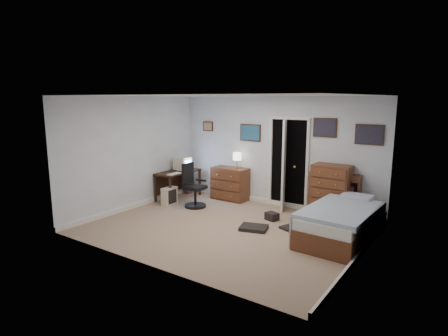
{
  "coord_description": "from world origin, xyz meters",
  "views": [
    {
      "loc": [
        3.83,
        -5.66,
        2.45
      ],
      "look_at": [
        -0.25,
        0.3,
        1.1
      ],
      "focal_mm": 30.0,
      "sensor_mm": 36.0,
      "label": 1
    }
  ],
  "objects_px": {
    "computer_desk": "(176,177)",
    "low_dresser": "(230,184)",
    "tall_dresser": "(331,192)",
    "bed": "(341,222)",
    "office_chair": "(193,190)"
  },
  "relations": [
    {
      "from": "computer_desk",
      "to": "low_dresser",
      "type": "relative_size",
      "value": 1.35
    },
    {
      "from": "computer_desk",
      "to": "tall_dresser",
      "type": "relative_size",
      "value": 1.07
    },
    {
      "from": "computer_desk",
      "to": "low_dresser",
      "type": "xyz_separation_m",
      "value": [
        1.2,
        0.64,
        -0.13
      ]
    },
    {
      "from": "computer_desk",
      "to": "tall_dresser",
      "type": "xyz_separation_m",
      "value": [
        3.71,
        0.61,
        0.03
      ]
    },
    {
      "from": "tall_dresser",
      "to": "bed",
      "type": "relative_size",
      "value": 0.55
    },
    {
      "from": "office_chair",
      "to": "tall_dresser",
      "type": "height_order",
      "value": "tall_dresser"
    },
    {
      "from": "office_chair",
      "to": "low_dresser",
      "type": "xyz_separation_m",
      "value": [
        0.34,
        1.0,
        0.01
      ]
    },
    {
      "from": "tall_dresser",
      "to": "bed",
      "type": "distance_m",
      "value": 1.23
    },
    {
      "from": "office_chair",
      "to": "low_dresser",
      "type": "bearing_deg",
      "value": 69.84
    },
    {
      "from": "low_dresser",
      "to": "bed",
      "type": "bearing_deg",
      "value": -18.59
    },
    {
      "from": "low_dresser",
      "to": "bed",
      "type": "xyz_separation_m",
      "value": [
        3.07,
        -1.09,
        -0.09
      ]
    },
    {
      "from": "low_dresser",
      "to": "tall_dresser",
      "type": "bearing_deg",
      "value": 0.43
    },
    {
      "from": "computer_desk",
      "to": "bed",
      "type": "xyz_separation_m",
      "value": [
        4.27,
        -0.45,
        -0.22
      ]
    },
    {
      "from": "bed",
      "to": "office_chair",
      "type": "bearing_deg",
      "value": -178.89
    },
    {
      "from": "low_dresser",
      "to": "computer_desk",
      "type": "bearing_deg",
      "value": -150.87
    }
  ]
}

